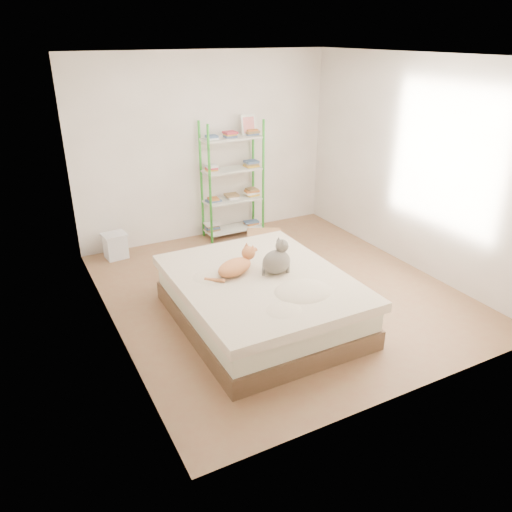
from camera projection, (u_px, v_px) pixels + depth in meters
room at (281, 185)px, 5.39m from camera, size 3.81×4.21×2.61m
bed at (261, 300)px, 5.19m from camera, size 1.65×2.06×0.53m
orange_cat at (235, 265)px, 5.10m from camera, size 0.57×0.44×0.20m
grey_cat at (276, 257)px, 5.09m from camera, size 0.32×0.27×0.37m
shelf_unit at (233, 180)px, 7.22m from camera, size 0.88×0.36×1.74m
cardboard_box at (265, 244)px, 6.80m from camera, size 0.58×0.60×0.38m
white_bin at (115, 246)px, 6.72m from camera, size 0.33×0.30×0.35m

